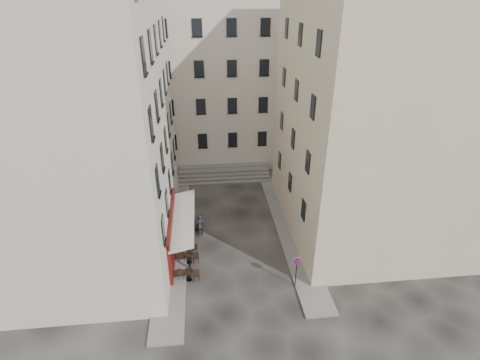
{
  "coord_description": "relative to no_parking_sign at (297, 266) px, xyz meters",
  "views": [
    {
      "loc": [
        -1.94,
        -21.03,
        17.24
      ],
      "look_at": [
        0.7,
        4.0,
        4.13
      ],
      "focal_mm": 28.0,
      "sensor_mm": 36.0,
      "label": 1
    }
  ],
  "objects": [
    {
      "name": "bollard_mid",
      "position": [
        -6.76,
        5.75,
        -1.12
      ],
      "size": [
        0.12,
        0.12,
        0.98
      ],
      "color": "black",
      "rests_on": "ground"
    },
    {
      "name": "bistro_table_a",
      "position": [
        -6.81,
        1.28,
        -1.14
      ],
      "size": [
        1.39,
        0.65,
        0.98
      ],
      "color": "black",
      "rests_on": "ground"
    },
    {
      "name": "stone_steps",
      "position": [
        -3.51,
        15.82,
        -1.24
      ],
      "size": [
        9.0,
        3.15,
        0.8
      ],
      "color": "#5D5A58",
      "rests_on": "ground"
    },
    {
      "name": "pedestrian",
      "position": [
        -6.03,
        6.29,
        -0.75
      ],
      "size": [
        0.77,
        0.66,
        1.78
      ],
      "primitive_type": "imported",
      "rotation": [
        0.0,
        0.0,
        3.57
      ],
      "color": "black",
      "rests_on": "ground"
    },
    {
      "name": "bistro_table_b",
      "position": [
        -6.82,
        3.04,
        -1.14
      ],
      "size": [
        1.39,
        0.65,
        0.98
      ],
      "color": "black",
      "rests_on": "ground"
    },
    {
      "name": "bollard_near",
      "position": [
        -6.76,
        2.25,
        -1.12
      ],
      "size": [
        0.12,
        0.12,
        0.98
      ],
      "color": "black",
      "rests_on": "ground"
    },
    {
      "name": "bistro_table_c",
      "position": [
        -6.89,
        4.05,
        -1.15
      ],
      "size": [
        1.36,
        0.64,
        0.96
      ],
      "color": "black",
      "rests_on": "ground"
    },
    {
      "name": "no_parking_sign",
      "position": [
        0.0,
        0.0,
        0.0
      ],
      "size": [
        0.52,
        0.14,
        2.32
      ],
      "rotation": [
        0.0,
        0.0,
        0.18
      ],
      "color": "black",
      "rests_on": "ground"
    },
    {
      "name": "building_right",
      "position": [
        6.99,
        6.75,
        7.67
      ],
      "size": [
        12.2,
        14.2,
        18.6
      ],
      "color": "#C0B58E",
      "rests_on": "ground"
    },
    {
      "name": "bistro_table_d",
      "position": [
        -6.69,
        6.55,
        -1.2
      ],
      "size": [
        1.24,
        0.58,
        0.87
      ],
      "color": "black",
      "rests_on": "ground"
    },
    {
      "name": "cafe_storefront",
      "position": [
        -7.82,
        4.25,
        0.23
      ],
      "size": [
        1.74,
        7.3,
        3.5
      ],
      "color": "#4B120A",
      "rests_on": "ground"
    },
    {
      "name": "sidewalk_left",
      "position": [
        -8.01,
        7.25,
        -1.58
      ],
      "size": [
        2.0,
        22.0,
        0.12
      ],
      "primitive_type": "cube",
      "color": "slate",
      "rests_on": "ground"
    },
    {
      "name": "building_back",
      "position": [
        -4.51,
        22.25,
        7.67
      ],
      "size": [
        18.2,
        10.2,
        18.6
      ],
      "color": "beige",
      "rests_on": "ground"
    },
    {
      "name": "building_left",
      "position": [
        -14.01,
        6.25,
        8.67
      ],
      "size": [
        12.2,
        16.2,
        20.6
      ],
      "color": "beige",
      "rests_on": "ground"
    },
    {
      "name": "bollard_far",
      "position": [
        -6.76,
        9.25,
        -1.12
      ],
      "size": [
        0.12,
        0.12,
        0.98
      ],
      "color": "black",
      "rests_on": "ground"
    },
    {
      "name": "bistro_table_e",
      "position": [
        -6.38,
        7.1,
        -1.23
      ],
      "size": [
        1.15,
        0.54,
        0.81
      ],
      "color": "black",
      "rests_on": "ground"
    },
    {
      "name": "sidewalk_right",
      "position": [
        0.99,
        6.25,
        -1.58
      ],
      "size": [
        2.0,
        18.0,
        0.12
      ],
      "primitive_type": "cube",
      "color": "slate",
      "rests_on": "ground"
    },
    {
      "name": "ground",
      "position": [
        -3.51,
        3.25,
        -1.64
      ],
      "size": [
        90.0,
        90.0,
        0.0
      ],
      "primitive_type": "plane",
      "color": "black",
      "rests_on": "ground"
    }
  ]
}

